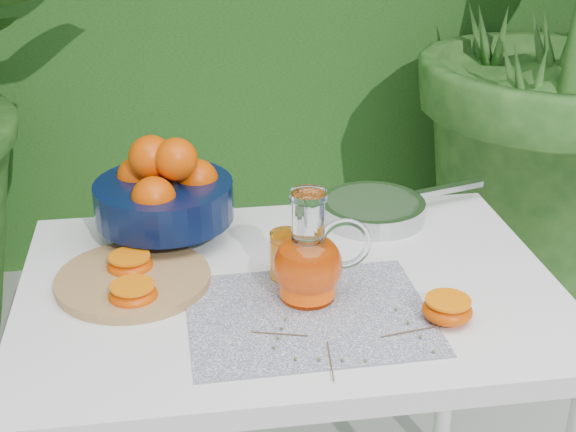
{
  "coord_description": "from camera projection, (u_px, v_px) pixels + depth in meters",
  "views": [
    {
      "loc": [
        -0.09,
        -1.21,
        1.5
      ],
      "look_at": [
        0.1,
        0.09,
        0.88
      ],
      "focal_mm": 50.0,
      "sensor_mm": 36.0,
      "label": 1
    }
  ],
  "objects": [
    {
      "name": "placemat",
      "position": [
        309.0,
        315.0,
        1.39
      ],
      "size": [
        0.42,
        0.33,
        0.0
      ],
      "primitive_type": "cube",
      "rotation": [
        0.0,
        0.0,
        0.02
      ],
      "color": "#0B123F",
      "rests_on": "white_table"
    },
    {
      "name": "juice_pitcher",
      "position": [
        309.0,
        262.0,
        1.41
      ],
      "size": [
        0.18,
        0.13,
        0.21
      ],
      "color": "white",
      "rests_on": "white_table"
    },
    {
      "name": "saute_pan",
      "position": [
        374.0,
        209.0,
        1.74
      ],
      "size": [
        0.42,
        0.28,
        0.04
      ],
      "color": "#AFB0B4",
      "rests_on": "white_table"
    },
    {
      "name": "fruit_bowl",
      "position": [
        164.0,
        192.0,
        1.63
      ],
      "size": [
        0.35,
        0.35,
        0.22
      ],
      "color": "black",
      "rests_on": "white_table"
    },
    {
      "name": "cutting_board",
      "position": [
        133.0,
        279.0,
        1.49
      ],
      "size": [
        0.29,
        0.29,
        0.02
      ],
      "primitive_type": "cylinder",
      "rotation": [
        0.0,
        0.0,
        -0.0
      ],
      "color": "#AA7D4C",
      "rests_on": "white_table"
    },
    {
      "name": "orange_halves",
      "position": [
        232.0,
        289.0,
        1.43
      ],
      "size": [
        0.64,
        0.34,
        0.04
      ],
      "color": "#D94502",
      "rests_on": "white_table"
    },
    {
      "name": "white_table",
      "position": [
        290.0,
        320.0,
        1.53
      ],
      "size": [
        1.0,
        0.7,
        0.75
      ],
      "color": "white",
      "rests_on": "ground"
    },
    {
      "name": "juice_tumbler",
      "position": [
        286.0,
        256.0,
        1.49
      ],
      "size": [
        0.08,
        0.08,
        0.09
      ],
      "color": "white",
      "rests_on": "white_table"
    },
    {
      "name": "potted_plant_right",
      "position": [
        540.0,
        13.0,
        2.58
      ],
      "size": [
        2.35,
        2.35,
        1.98
      ],
      "primitive_type": "imported",
      "rotation": [
        0.0,
        0.0,
        1.78
      ],
      "color": "#22511B",
      "rests_on": "ground"
    },
    {
      "name": "thyme_sprigs",
      "position": [
        345.0,
        340.0,
        1.31
      ],
      "size": [
        0.33,
        0.18,
        0.01
      ],
      "color": "#513A25",
      "rests_on": "white_table"
    }
  ]
}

